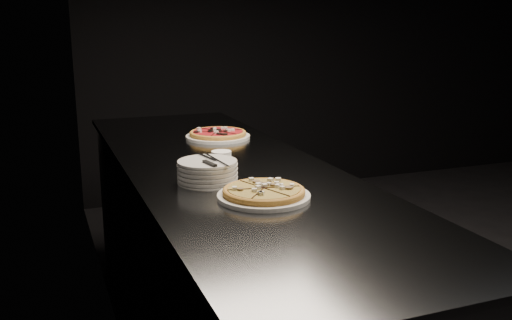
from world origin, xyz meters
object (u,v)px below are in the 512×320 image
object	(u,v)px
pizza_mushroom	(264,193)
plate_stack	(208,171)
ramekin	(221,159)
pizza_tomato	(218,134)
counter	(227,276)
cutlery	(211,161)

from	to	relation	value
pizza_mushroom	plate_stack	bearing A→B (deg)	114.69
ramekin	pizza_tomato	bearing A→B (deg)	73.92
pizza_tomato	pizza_mushroom	bearing A→B (deg)	-98.95
ramekin	plate_stack	bearing A→B (deg)	-121.70
counter	cutlery	xyz separation A→B (m)	(-0.12, -0.23, 0.54)
pizza_tomato	ramekin	world-z (taller)	ramekin
plate_stack	ramekin	bearing A→B (deg)	58.30
pizza_tomato	plate_stack	size ratio (longest dim) A/B	1.48
cutlery	pizza_mushroom	bearing A→B (deg)	-76.27
pizza_mushroom	ramekin	bearing A→B (deg)	90.96
pizza_tomato	plate_stack	bearing A→B (deg)	-110.10
plate_stack	cutlery	bearing A→B (deg)	-62.38
ramekin	pizza_mushroom	bearing A→B (deg)	-89.04
pizza_tomato	cutlery	world-z (taller)	cutlery
counter	plate_stack	bearing A→B (deg)	-121.41
pizza_tomato	counter	bearing A→B (deg)	-104.35
plate_stack	cutlery	size ratio (longest dim) A/B	0.93
pizza_mushroom	ramekin	xyz separation A→B (m)	(-0.01, 0.40, 0.02)
pizza_tomato	plate_stack	distance (m)	0.74
counter	pizza_tomato	size ratio (longest dim) A/B	8.23
cutlery	ramekin	bearing A→B (deg)	51.75
plate_stack	cutlery	world-z (taller)	cutlery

